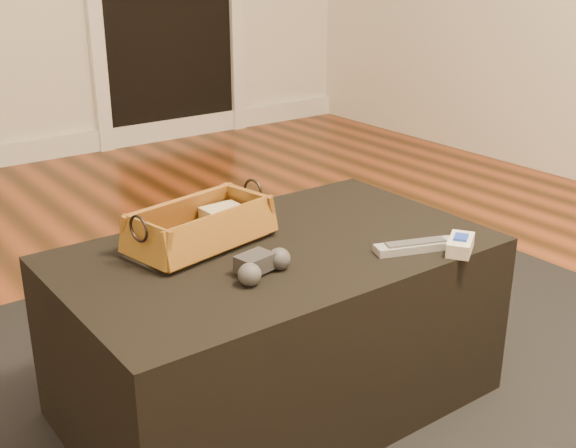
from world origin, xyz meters
TOP-DOWN VIEW (x-y plane):
  - area_rug at (0.20, 0.08)m, footprint 2.60×2.00m
  - ottoman at (0.20, 0.13)m, footprint 1.00×0.60m
  - tv_remote at (0.05, 0.23)m, footprint 0.19×0.09m
  - cloth_bundle at (0.15, 0.29)m, footprint 0.10×0.07m
  - wicker_basket at (0.07, 0.24)m, footprint 0.38×0.25m
  - game_controller at (0.08, 0.02)m, footprint 0.16×0.10m
  - silver_remote at (0.45, -0.08)m, footprint 0.20×0.11m
  - cream_gadget at (0.53, -0.14)m, footprint 0.11×0.10m

SIDE VIEW (x-z plane):
  - area_rug at x=0.20m, z-range 0.00..0.01m
  - ottoman at x=0.20m, z-range 0.01..0.43m
  - silver_remote at x=0.45m, z-range 0.43..0.45m
  - cream_gadget at x=0.53m, z-range 0.43..0.47m
  - tv_remote at x=0.05m, z-range 0.44..0.46m
  - game_controller at x=0.08m, z-range 0.43..0.48m
  - cloth_bundle at x=0.15m, z-range 0.44..0.50m
  - wicker_basket at x=0.07m, z-range 0.41..0.53m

